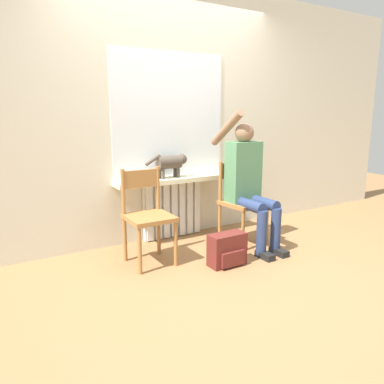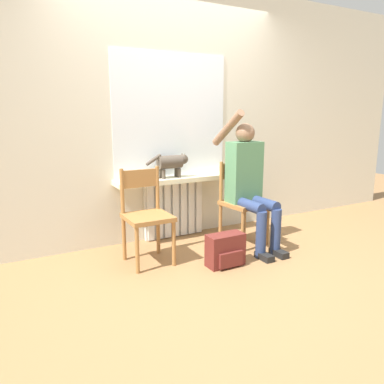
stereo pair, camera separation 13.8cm
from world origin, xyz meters
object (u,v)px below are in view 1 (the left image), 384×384
(chair_left, at_px, (147,215))
(chair_right, at_px, (241,201))
(person, at_px, (248,179))
(backpack, at_px, (227,250))
(cat, at_px, (171,162))

(chair_left, distance_m, chair_right, 1.07)
(chair_left, relative_size, person, 0.62)
(chair_left, height_order, person, person)
(chair_left, xyz_separation_m, backpack, (0.58, -0.44, -0.31))
(cat, bearing_deg, chair_left, -137.58)
(chair_right, height_order, person, person)
(backpack, bearing_deg, chair_left, 143.20)
(chair_left, xyz_separation_m, cat, (0.47, 0.43, 0.40))
(cat, bearing_deg, person, -41.35)
(chair_right, relative_size, backpack, 2.53)
(person, height_order, backpack, person)
(backpack, bearing_deg, chair_right, 41.96)
(person, relative_size, backpack, 4.07)
(chair_left, distance_m, person, 1.11)
(chair_right, bearing_deg, backpack, -144.60)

